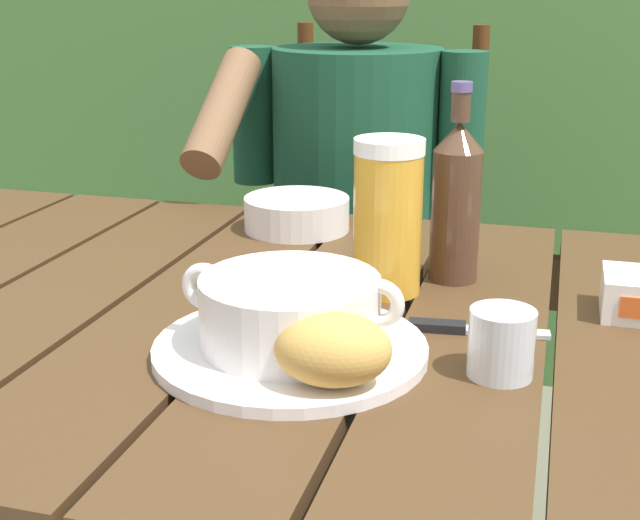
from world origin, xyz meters
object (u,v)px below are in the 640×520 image
(person_eating, at_px, (349,205))
(beer_bottle, at_px, (456,199))
(soup_bowl, at_px, (290,310))
(bread_roll, at_px, (333,349))
(table_knife, at_px, (463,329))
(diner_bowl, at_px, (297,214))
(chair_near_diner, at_px, (372,278))
(beer_glass, at_px, (388,217))
(serving_plate, at_px, (290,349))
(water_glass_small, at_px, (501,343))

(person_eating, distance_m, beer_bottle, 0.59)
(soup_bowl, bearing_deg, beer_bottle, 65.21)
(bread_roll, xyz_separation_m, table_knife, (0.10, 0.18, -0.04))
(person_eating, distance_m, diner_bowl, 0.36)
(person_eating, bearing_deg, bread_roll, -77.18)
(chair_near_diner, xyz_separation_m, beer_glass, (0.19, -0.78, 0.36))
(soup_bowl, bearing_deg, person_eating, 99.50)
(serving_plate, xyz_separation_m, beer_bottle, (0.13, 0.28, 0.10))
(beer_glass, bearing_deg, serving_plate, -104.92)
(bread_roll, relative_size, diner_bowl, 0.75)
(serving_plate, relative_size, beer_glass, 1.49)
(water_glass_small, xyz_separation_m, diner_bowl, (-0.34, 0.43, -0.01))
(soup_bowl, bearing_deg, water_glass_small, 2.47)
(beer_bottle, bearing_deg, person_eating, 116.98)
(person_eating, relative_size, water_glass_small, 18.15)
(soup_bowl, bearing_deg, table_knife, 33.22)
(beer_bottle, bearing_deg, table_knife, -78.77)
(water_glass_small, bearing_deg, beer_bottle, 106.61)
(table_knife, distance_m, diner_bowl, 0.44)
(bread_roll, height_order, beer_bottle, beer_bottle)
(bread_roll, relative_size, beer_bottle, 0.48)
(chair_near_diner, relative_size, table_knife, 6.78)
(beer_glass, bearing_deg, table_knife, -44.30)
(soup_bowl, bearing_deg, serving_plate, -71.57)
(chair_near_diner, bearing_deg, person_eating, -90.82)
(soup_bowl, distance_m, beer_bottle, 0.31)
(soup_bowl, xyz_separation_m, beer_bottle, (0.13, 0.28, 0.06))
(chair_near_diner, relative_size, person_eating, 0.85)
(person_eating, height_order, serving_plate, person_eating)
(serving_plate, bearing_deg, beer_bottle, 65.21)
(water_glass_small, height_order, diner_bowl, water_glass_small)
(bread_roll, relative_size, water_glass_small, 1.79)
(chair_near_diner, height_order, table_knife, chair_near_diner)
(bread_roll, bearing_deg, diner_bowl, 110.56)
(serving_plate, bearing_deg, person_eating, 99.50)
(serving_plate, distance_m, bread_roll, 0.11)
(diner_bowl, bearing_deg, beer_glass, -51.30)
(serving_plate, relative_size, diner_bowl, 1.76)
(serving_plate, relative_size, beer_bottle, 1.13)
(table_knife, bearing_deg, chair_near_diner, 108.21)
(chair_near_diner, xyz_separation_m, water_glass_small, (0.34, -0.98, 0.30))
(table_knife, height_order, diner_bowl, diner_bowl)
(chair_near_diner, height_order, beer_glass, chair_near_diner)
(bread_roll, bearing_deg, beer_bottle, 79.77)
(water_glass_small, distance_m, table_knife, 0.11)
(table_knife, bearing_deg, diner_bowl, 131.04)
(water_glass_small, bearing_deg, beer_glass, 127.17)
(table_knife, relative_size, diner_bowl, 0.96)
(beer_glass, height_order, water_glass_small, beer_glass)
(soup_bowl, height_order, beer_bottle, beer_bottle)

